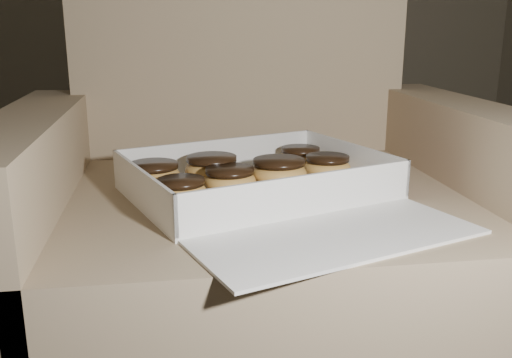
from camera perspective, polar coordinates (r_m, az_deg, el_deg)
name	(u,v)px	position (r m, az deg, el deg)	size (l,w,h in m)	color
armchair	(258,243)	(1.17, 0.23, -6.37)	(0.95, 0.80, 0.99)	#917C5D
bakery_box	(270,192)	(1.00, 1.43, -1.35)	(0.57, 0.62, 0.07)	white
donut_a	(181,190)	(0.96, -7.49, -1.11)	(0.08, 0.08, 0.04)	gold
donut_b	(300,157)	(1.19, 4.46, 2.23)	(0.09, 0.09, 0.04)	gold
donut_c	(279,172)	(1.05, 2.31, 0.74)	(0.10, 0.10, 0.05)	gold
donut_d	(212,168)	(1.08, -4.44, 1.09)	(0.10, 0.10, 0.05)	gold
donut_e	(230,180)	(1.01, -2.63, -0.06)	(0.09, 0.09, 0.05)	gold
donut_f	(327,166)	(1.11, 7.15, 1.28)	(0.09, 0.09, 0.05)	gold
donut_g	(154,175)	(1.05, -10.20, 0.41)	(0.10, 0.10, 0.05)	gold
crumb_a	(338,200)	(0.98, 8.21, -2.11)	(0.01, 0.01, 0.00)	black
crumb_b	(260,214)	(0.90, 0.37, -3.50)	(0.01, 0.01, 0.00)	black
crumb_c	(223,214)	(0.90, -3.28, -3.51)	(0.01, 0.01, 0.00)	black
crumb_d	(194,215)	(0.90, -6.26, -3.55)	(0.01, 0.01, 0.00)	black
crumb_e	(329,197)	(0.99, 7.27, -1.77)	(0.01, 0.01, 0.00)	black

